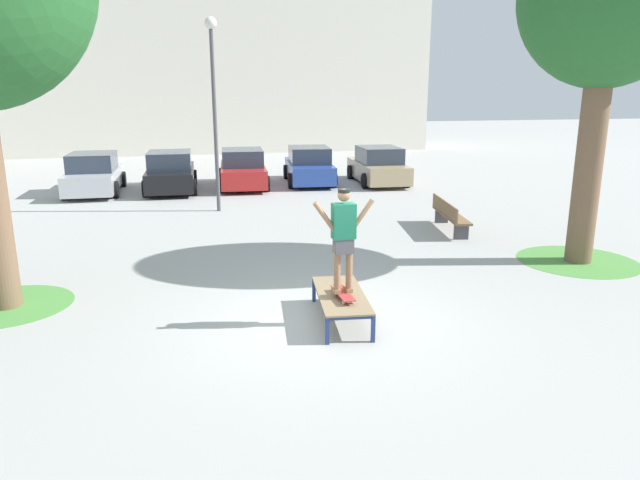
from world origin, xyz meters
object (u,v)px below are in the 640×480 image
Objects in this scene: car_red at (243,169)px; light_post at (213,87)px; skater at (343,234)px; car_black at (171,173)px; park_bench at (449,215)px; skate_box at (341,296)px; car_silver at (94,175)px; car_blue at (309,166)px; car_tan at (378,166)px; skateboard at (343,293)px.

car_red is 5.69m from light_post.
car_black is (-2.88, 14.12, -0.84)m from skater.
skater is 0.40× the size of car_black.
light_post is (-5.94, 4.17, 3.38)m from park_bench.
skater is at bearing -129.20° from park_bench.
car_silver is at bearing 112.02° from skate_box.
park_bench is at bearing -78.03° from car_blue.
car_black is 5.56m from light_post.
car_black is 8.31m from car_tan.
car_silver is 0.72× the size of light_post.
car_red is (-0.11, 14.36, 0.15)m from skateboard.
car_black and car_tan have the same top height.
car_black is 5.57m from car_blue.
car_blue is at bearing 166.38° from car_tan.
park_bench is at bearing -95.76° from car_tan.
car_blue reaches higher than park_bench.
skateboard is 0.19× the size of car_tan.
skateboard is 0.18× the size of car_blue.
car_silver is 0.98× the size of car_tan.
car_red is 0.99× the size of car_blue.
skateboard is 7.24m from park_bench.
skateboard is 15.30m from car_silver.
car_black is 0.99× the size of car_tan.
car_tan is (11.08, -0.20, 0.00)m from car_silver.
car_red is (5.54, 0.15, 0.00)m from car_silver.
skateboard is 10.41m from light_post.
car_silver is (-5.67, 14.03, 0.28)m from skate_box.
skate_box is 14.23m from car_black.
car_tan is 8.45m from park_bench.
skate_box is 2.46× the size of skateboard.
car_red and car_tan have the same top height.
car_tan is (5.43, 14.02, 0.15)m from skateboard.
car_red and car_blue have the same top height.
light_post is (-1.37, 9.78, 3.29)m from skateboard.
skateboard is 14.93m from car_blue.
skater is 0.39× the size of car_blue.
skater reaches higher than skate_box.
light_post is at bearing -45.98° from car_silver.
skater reaches higher than park_bench.
car_blue is at bearing 79.76° from skater.
skateboard is 0.47× the size of skater.
car_silver is at bearing 178.97° from car_tan.
skateboard is 0.14× the size of light_post.
car_tan is at bearing 68.84° from skateboard.
car_red is 1.77× the size of park_bench.
car_red reaches higher than skateboard.
car_silver is at bearing -178.49° from car_red.
skate_box is at bearing -100.29° from car_blue.
car_tan is at bearing -13.62° from car_blue.
car_black is 11.32m from park_bench.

